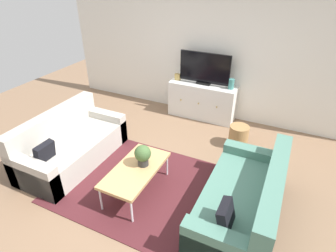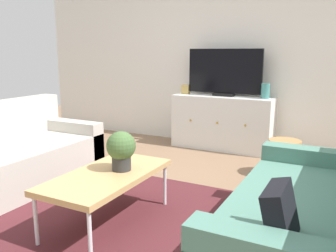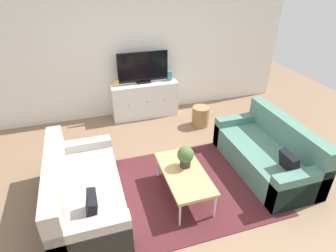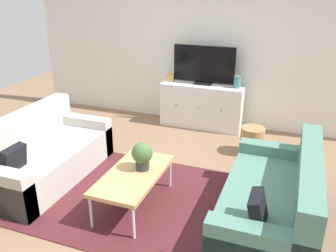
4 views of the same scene
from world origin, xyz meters
name	(u,v)px [view 1 (image 1 of 4)]	position (x,y,z in m)	size (l,w,h in m)	color
ground_plane	(150,180)	(0.00, 0.00, 0.00)	(10.00, 10.00, 0.00)	#84664C
wall_back	(210,50)	(0.00, 2.55, 1.35)	(6.40, 0.12, 2.70)	silver
area_rug	(145,186)	(0.00, -0.15, 0.01)	(2.50, 1.90, 0.01)	#4C1E23
couch_left_side	(69,146)	(-1.44, -0.10, 0.27)	(0.88, 1.79, 0.82)	#B2ADA3
couch_right_side	(247,203)	(1.44, -0.10, 0.27)	(0.88, 1.79, 0.82)	#4C7A6B
coffee_table	(136,170)	(-0.06, -0.28, 0.39)	(0.55, 1.08, 0.42)	tan
potted_plant	(143,155)	(0.00, -0.16, 0.59)	(0.23, 0.23, 0.31)	#2D2D2D
tv_console	(202,101)	(0.00, 2.27, 0.37)	(1.37, 0.47, 0.74)	silver
flat_screen_tv	(205,69)	(0.00, 2.29, 1.05)	(1.02, 0.16, 0.63)	black
glass_vase	(231,84)	(0.56, 2.27, 0.83)	(0.11, 0.11, 0.20)	teal
mantel_clock	(178,77)	(-0.57, 2.27, 0.80)	(0.11, 0.07, 0.13)	tan
wicker_basket	(238,136)	(0.96, 1.50, 0.20)	(0.34, 0.34, 0.40)	#9E7547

